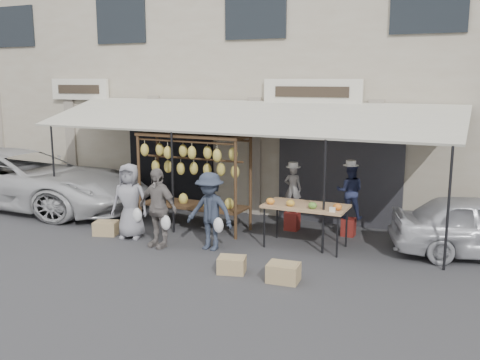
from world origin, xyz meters
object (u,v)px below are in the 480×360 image
Objects in this scene: vendor_right at (350,191)px; banana_rack at (193,162)px; customer_mid at (158,208)px; produce_table at (305,207)px; vendor_left at (293,189)px; van at (16,164)px; crate_near_a at (232,265)px; crate_far at (106,228)px; crate_near_b at (283,273)px; customer_left at (130,201)px; customer_right at (210,211)px.

banana_rack is at bearing 3.88° from vendor_right.
banana_rack is 1.65m from customer_mid.
vendor_left reaches higher than produce_table.
produce_table is at bearing -92.44° from van.
crate_far reaches higher than crate_near_a.
banana_rack reaches higher than vendor_left.
van is at bearing -4.00° from vendor_left.
crate_near_a is 0.09× the size of van.
vendor_left is at bearing 30.16° from crate_far.
banana_rack is at bearing 132.84° from crate_near_a.
van is at bearing 179.40° from banana_rack.
crate_near_b is 1.06× the size of crate_far.
vendor_left is 3.20m from crate_near_a.
customer_left is at bearing 24.64° from vendor_left.
van is at bearing 177.78° from produce_table.
crate_near_a is (2.06, -2.22, -1.42)m from banana_rack.
vendor_left is 0.20× the size of van.
crate_near_a is (-0.07, -3.09, -0.83)m from vendor_left.
crate_near_b is at bearing -0.84° from crate_near_a.
banana_rack is 2.90m from produce_table.
customer_left is at bearing -105.30° from van.
customer_mid reaches higher than vendor_left.
produce_table is 3.16× the size of crate_near_b.
banana_rack is 2.41× the size of vendor_left.
customer_mid is 3.09× the size of crate_near_b.
crate_near_b is at bearing -82.47° from produce_table.
banana_rack is 4.83× the size of crate_near_b.
customer_right is 2.98× the size of crate_near_b.
crate_far is at bearing -140.70° from banana_rack.
vendor_left is 0.67× the size of customer_right.
crate_near_b is at bearing 71.84° from vendor_right.
crate_near_b is (-0.37, -3.18, -0.85)m from vendor_right.
crate_far is at bearing 165.08° from crate_near_a.
banana_rack is 1.57× the size of customer_left.
vendor_left is at bearing 120.63° from produce_table.
customer_right is 0.29× the size of van.
produce_table is at bearing -0.29° from customer_left.
van is at bearing 163.46° from crate_near_a.
crate_near_b is (3.06, -0.75, -0.67)m from customer_mid.
customer_left reaches higher than crate_near_a.
banana_rack is at bearing 174.52° from produce_table.
crate_near_a is at bearing 55.07° from vendor_right.
customer_left is 0.94m from crate_far.
crate_far is at bearing 169.47° from customer_left.
customer_right is 3.16× the size of crate_far.
crate_near_a is (-0.74, -1.95, -0.72)m from produce_table.
van reaches higher than vendor_left.
vendor_right is at bearing 15.49° from banana_rack.
banana_rack is 2.44m from crate_far.
van reaches higher than customer_left.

